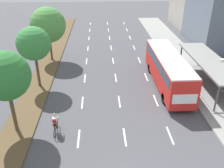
# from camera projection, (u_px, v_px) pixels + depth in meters

# --- Properties ---
(median_strip) EXTENTS (2.60, 52.00, 0.12)m
(median_strip) POSITION_uv_depth(u_px,v_px,m) (48.00, 66.00, 30.66)
(median_strip) COLOR brown
(median_strip) RESTS_ON ground
(sidewalk_right) EXTENTS (4.50, 52.00, 0.15)m
(sidewalk_right) POSITION_uv_depth(u_px,v_px,m) (185.00, 63.00, 31.49)
(sidewalk_right) COLOR gray
(sidewalk_right) RESTS_ON ground
(lane_divider_left) EXTENTS (0.14, 48.52, 0.01)m
(lane_divider_left) POSITION_uv_depth(u_px,v_px,m) (86.00, 69.00, 29.82)
(lane_divider_left) COLOR white
(lane_divider_left) RESTS_ON ground
(lane_divider_center) EXTENTS (0.14, 48.52, 0.01)m
(lane_divider_center) POSITION_uv_depth(u_px,v_px,m) (114.00, 68.00, 29.99)
(lane_divider_center) COLOR white
(lane_divider_center) RESTS_ON ground
(lane_divider_right) EXTENTS (0.14, 48.52, 0.01)m
(lane_divider_right) POSITION_uv_depth(u_px,v_px,m) (142.00, 68.00, 30.16)
(lane_divider_right) COLOR white
(lane_divider_right) RESTS_ON ground
(bus_shelter) EXTENTS (2.90, 10.93, 2.86)m
(bus_shelter) POSITION_uv_depth(u_px,v_px,m) (210.00, 70.00, 25.01)
(bus_shelter) COLOR gray
(bus_shelter) RESTS_ON sidewalk_right
(bus) EXTENTS (2.54, 11.29, 3.37)m
(bus) POSITION_uv_depth(u_px,v_px,m) (168.00, 68.00, 25.11)
(bus) COLOR red
(bus) RESTS_ON ground
(cyclist) EXTENTS (0.46, 1.82, 1.71)m
(cyclist) POSITION_uv_depth(u_px,v_px,m) (55.00, 124.00, 18.69)
(cyclist) COLOR black
(cyclist) RESTS_ON ground
(median_tree_second) EXTENTS (3.57, 3.57, 6.45)m
(median_tree_second) POSITION_uv_depth(u_px,v_px,m) (5.00, 76.00, 17.08)
(median_tree_second) COLOR brown
(median_tree_second) RESTS_ON median_strip
(median_tree_third) EXTENTS (3.33, 3.33, 6.26)m
(median_tree_third) POSITION_uv_depth(u_px,v_px,m) (34.00, 44.00, 23.68)
(median_tree_third) COLOR brown
(median_tree_third) RESTS_ON median_strip
(median_tree_fourth) EXTENTS (4.40, 4.40, 6.79)m
(median_tree_fourth) POSITION_uv_depth(u_px,v_px,m) (48.00, 25.00, 30.23)
(median_tree_fourth) COLOR brown
(median_tree_fourth) RESTS_ON median_strip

